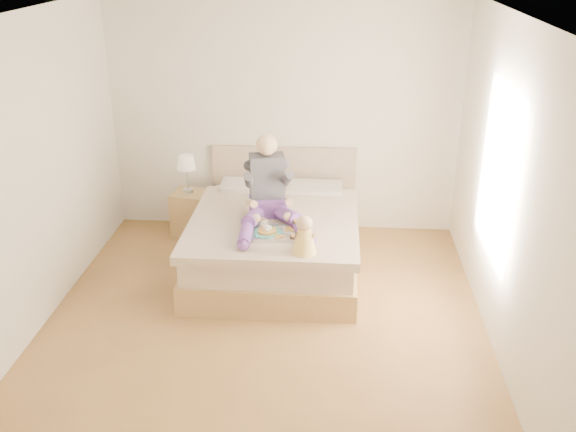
# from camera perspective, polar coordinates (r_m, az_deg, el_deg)

# --- Properties ---
(room) EXTENTS (4.02, 4.22, 2.71)m
(room) POSITION_cam_1_polar(r_m,az_deg,el_deg) (5.36, -1.38, 4.73)
(room) COLOR brown
(room) RESTS_ON ground
(bed) EXTENTS (1.70, 2.18, 1.00)m
(bed) POSITION_cam_1_polar(r_m,az_deg,el_deg) (6.81, -1.07, -1.84)
(bed) COLOR #9E7D49
(bed) RESTS_ON ground
(nightstand) EXTENTS (0.48, 0.44, 0.51)m
(nightstand) POSITION_cam_1_polar(r_m,az_deg,el_deg) (7.63, -8.53, 0.30)
(nightstand) COLOR #9E7D49
(nightstand) RESTS_ON ground
(lamp) EXTENTS (0.22, 0.22, 0.44)m
(lamp) POSITION_cam_1_polar(r_m,az_deg,el_deg) (7.44, -9.01, 4.55)
(lamp) COLOR silver
(lamp) RESTS_ON nightstand
(adult) EXTENTS (0.76, 1.11, 0.87)m
(adult) POSITION_cam_1_polar(r_m,az_deg,el_deg) (6.41, -1.71, 1.84)
(adult) COLOR #60378A
(adult) RESTS_ON bed
(tray) EXTENTS (0.48, 0.38, 0.13)m
(tray) POSITION_cam_1_polar(r_m,az_deg,el_deg) (6.15, -0.97, -1.40)
(tray) COLOR silver
(tray) RESTS_ON bed
(baby) EXTENTS (0.24, 0.33, 0.37)m
(baby) POSITION_cam_1_polar(r_m,az_deg,el_deg) (5.76, 1.45, -1.92)
(baby) COLOR #EBBE4A
(baby) RESTS_ON bed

